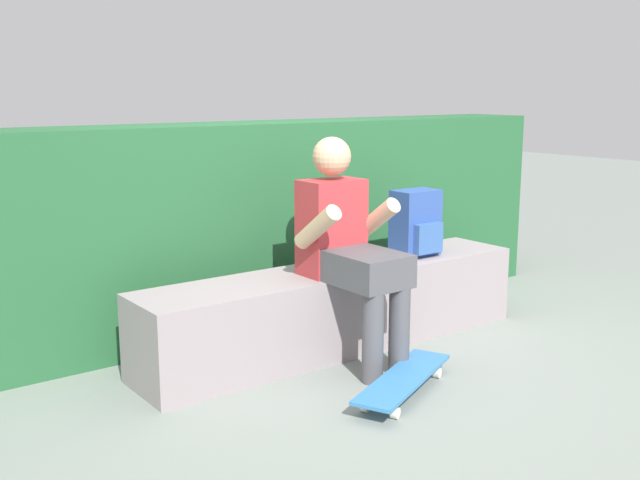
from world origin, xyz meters
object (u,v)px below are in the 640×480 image
(bench_main, at_px, (337,308))
(person_skater, at_px, (348,243))
(backpack_on_bench, at_px, (416,224))
(skateboard_near_person, at_px, (403,379))

(bench_main, bearing_deg, person_skater, -114.36)
(person_skater, xyz_separation_m, backpack_on_bench, (0.70, 0.21, -0.00))
(person_skater, relative_size, skateboard_near_person, 1.50)
(skateboard_near_person, distance_m, backpack_on_bench, 1.21)
(bench_main, relative_size, person_skater, 2.00)
(skateboard_near_person, height_order, backpack_on_bench, backpack_on_bench)
(skateboard_near_person, relative_size, backpack_on_bench, 2.02)
(person_skater, distance_m, backpack_on_bench, 0.73)
(bench_main, height_order, person_skater, person_skater)
(bench_main, xyz_separation_m, skateboard_near_person, (-0.17, -0.74, -0.16))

